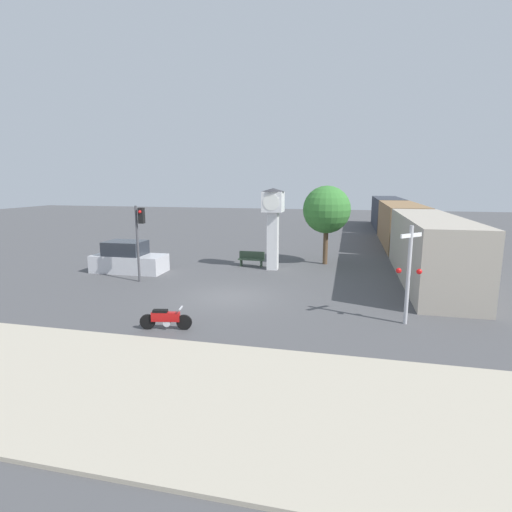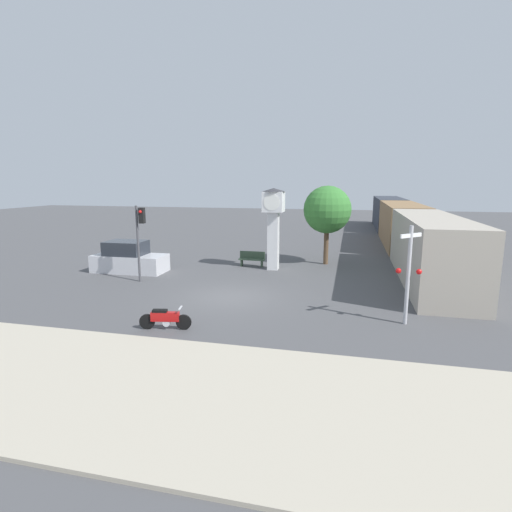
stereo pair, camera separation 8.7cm
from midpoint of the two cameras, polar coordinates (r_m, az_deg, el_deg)
The scene contains 10 objects.
ground_plane at distance 18.30m, azimuth -3.83°, elevation -5.87°, with size 120.00×120.00×0.00m, color #4C4C4F.
sidewalk_strip at distance 11.13m, azimuth -17.24°, elevation -17.34°, with size 36.00×6.00×0.10m.
motorcycle at distance 14.66m, azimuth -12.70°, elevation -8.72°, with size 1.85×0.53×0.82m.
clock_tower at distance 23.49m, azimuth 2.62°, elevation 5.74°, with size 1.41×1.41×4.81m.
freight_train at distance 35.21m, azimuth 20.15°, elevation 4.27°, with size 2.80×37.35×3.40m.
traffic_light at distance 21.38m, azimuth -16.14°, elevation 3.63°, with size 0.50×0.35×3.98m.
railroad_crossing_signal at distance 15.42m, azimuth 21.10°, elevation -2.05°, with size 0.90×0.82×3.65m.
street_tree at distance 25.40m, azimuth 10.24°, elevation 6.50°, with size 2.96×2.96×4.94m.
bench at distance 24.70m, azimuth -0.48°, elevation -0.36°, with size 1.60×0.44×0.92m.
parked_car at distance 24.33m, azimuth -17.60°, elevation -0.40°, with size 4.23×1.86×1.80m.
Camera 2 is at (5.27, -16.75, 5.18)m, focal length 28.00 mm.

